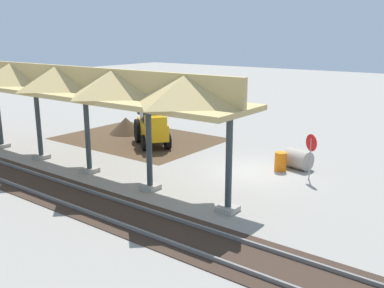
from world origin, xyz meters
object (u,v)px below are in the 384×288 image
object	(u,v)px
backhoe	(152,123)
stop_sign	(311,147)
traffic_barrel	(280,161)
concrete_pipe	(298,159)

from	to	relation	value
backhoe	stop_sign	bearing A→B (deg)	177.07
backhoe	traffic_barrel	bearing A→B (deg)	179.60
traffic_barrel	backhoe	bearing A→B (deg)	-0.40
stop_sign	concrete_pipe	distance (m)	1.94
concrete_pipe	traffic_barrel	world-z (taller)	concrete_pipe
backhoe	concrete_pipe	distance (m)	8.83
backhoe	concrete_pipe	bearing A→B (deg)	-175.14
stop_sign	traffic_barrel	distance (m)	1.97
stop_sign	backhoe	bearing A→B (deg)	-2.93
concrete_pipe	backhoe	bearing A→B (deg)	4.86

